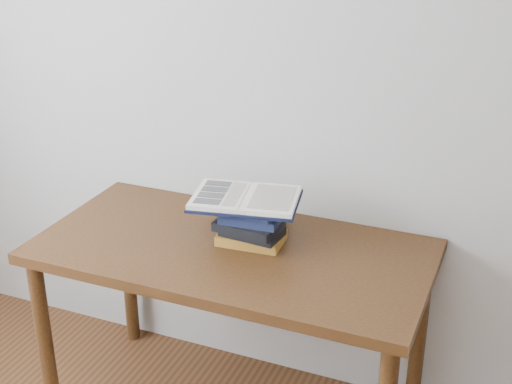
% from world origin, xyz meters
% --- Properties ---
extents(desk, '(1.45, 0.73, 0.78)m').
position_xyz_m(desk, '(0.05, 1.38, 0.68)').
color(desk, '#4D2C13').
rests_on(desk, ground).
extents(book_stack, '(0.25, 0.20, 0.16)m').
position_xyz_m(book_stack, '(0.10, 1.43, 0.86)').
color(book_stack, '#AC6127').
rests_on(book_stack, desk).
extents(open_book, '(0.43, 0.34, 0.03)m').
position_xyz_m(open_book, '(0.08, 1.44, 0.95)').
color(open_book, black).
rests_on(open_book, book_stack).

